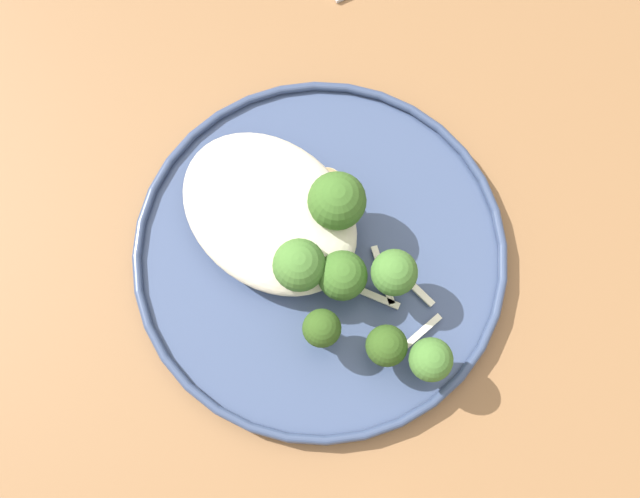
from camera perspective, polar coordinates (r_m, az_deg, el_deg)
ground at (r=1.33m, az=1.14°, el=-8.39°), size 6.00×6.00×0.00m
wooden_dining_table at (r=0.68m, az=2.21°, el=-1.14°), size 1.40×1.00×0.74m
dinner_plate at (r=0.59m, az=-0.00°, el=-0.31°), size 0.29×0.29×0.02m
noodle_bed at (r=0.58m, az=-3.85°, el=2.78°), size 0.15×0.11×0.04m
seared_scallop_left_edge at (r=0.59m, az=-2.73°, el=4.03°), size 0.03×0.03×0.01m
seared_scallop_tiny_bay at (r=0.59m, az=0.50°, el=4.80°), size 0.02×0.02×0.02m
seared_scallop_rear_pale at (r=0.58m, az=-6.44°, el=1.68°), size 0.03×0.03×0.01m
seared_scallop_right_edge at (r=0.58m, az=-3.54°, el=1.19°), size 0.03×0.03×0.02m
broccoli_floret_center_pile at (r=0.54m, az=5.02°, el=-7.33°), size 0.03×0.03×0.05m
broccoli_floret_near_rim at (r=0.55m, az=5.59°, el=-1.88°), size 0.03×0.03×0.06m
broccoli_floret_rear_charred at (r=0.55m, az=1.69°, el=-2.04°), size 0.04×0.04×0.05m
broccoli_floret_tall_stalk at (r=0.54m, az=0.13°, el=-6.09°), size 0.03×0.03×0.05m
broccoli_floret_front_edge at (r=0.54m, az=8.33°, el=-8.29°), size 0.03×0.03×0.05m
broccoli_floret_left_leaning at (r=0.55m, az=-1.57°, el=-1.26°), size 0.04×0.04×0.06m
broccoli_floret_right_tilted at (r=0.55m, az=1.22°, el=3.54°), size 0.04×0.04×0.07m
onion_sliver_long_sliver at (r=0.57m, az=3.69°, el=-3.39°), size 0.05×0.02×0.00m
onion_sliver_short_strip at (r=0.58m, az=4.76°, el=-1.97°), size 0.04×0.03×0.00m
onion_sliver_curled_piece at (r=0.58m, az=7.35°, el=-2.45°), size 0.04×0.01×0.00m
onion_sliver_pale_crescent at (r=0.57m, az=7.14°, el=-6.69°), size 0.01×0.05×0.00m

